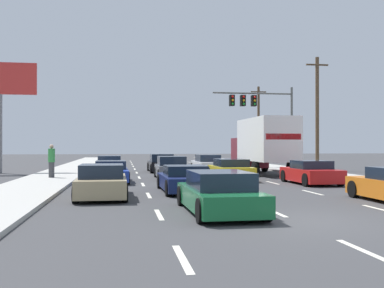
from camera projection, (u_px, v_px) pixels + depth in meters
name	position (u px, v px, depth m)	size (l,w,h in m)	color
ground_plane	(177.00, 170.00, 36.52)	(140.00, 140.00, 0.00)	#3D3D3F
sidewalk_right	(301.00, 171.00, 32.89)	(3.16, 80.00, 0.14)	#B2AFA8
sidewalk_left	(61.00, 174.00, 30.27)	(3.16, 80.00, 0.14)	#B2AFA8
lane_markings	(188.00, 174.00, 30.52)	(6.94, 57.00, 0.01)	silver
car_silver	(110.00, 165.00, 31.62)	(1.84, 4.50, 1.25)	#B7BABF
car_blue	(111.00, 172.00, 24.00)	(1.98, 4.58, 1.15)	#1E389E
car_tan	(102.00, 182.00, 16.84)	(1.91, 4.37, 1.26)	tan
car_black	(161.00, 164.00, 33.49)	(1.94, 4.25, 1.33)	black
car_gray	(171.00, 168.00, 26.50)	(1.88, 4.19, 1.33)	slate
car_navy	(185.00, 180.00, 19.02)	(2.05, 4.42, 1.12)	#141E4C
car_green	(219.00, 193.00, 13.06)	(1.96, 4.60, 1.21)	#196B38
car_white	(207.00, 164.00, 32.98)	(1.87, 4.54, 1.30)	white
car_yellow	(231.00, 170.00, 25.41)	(1.96, 4.26, 1.21)	yellow
box_truck	(263.00, 143.00, 30.64)	(2.71, 8.10, 3.77)	white
car_red	(311.00, 173.00, 22.98)	(1.96, 4.08, 1.20)	red
traffic_signal_mast	(257.00, 107.00, 39.10)	(7.20, 0.69, 7.11)	#595B56
utility_pole_mid	(317.00, 112.00, 35.17)	(1.80, 0.28, 8.89)	brown
utility_pole_far	(259.00, 123.00, 51.67)	(1.80, 0.28, 8.76)	brown
roadside_billboard	(0.00, 92.00, 31.70)	(5.03, 0.36, 7.85)	slate
pedestrian_near_corner	(52.00, 161.00, 25.64)	(0.38, 0.38, 1.88)	#3F3F42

